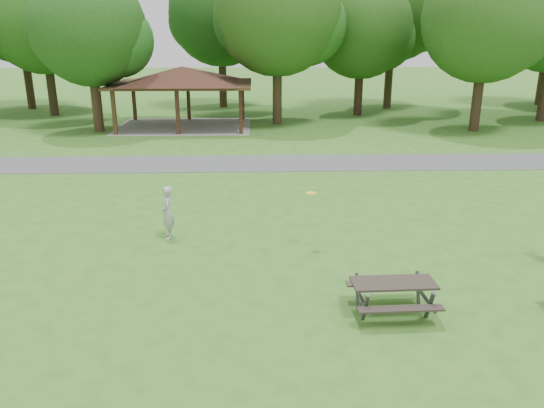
{
  "coord_description": "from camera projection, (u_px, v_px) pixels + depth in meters",
  "views": [
    {
      "loc": [
        0.56,
        -10.03,
        5.93
      ],
      "look_at": [
        1.0,
        4.0,
        1.3
      ],
      "focal_mm": 35.0,
      "sensor_mm": 36.0,
      "label": 1
    }
  ],
  "objects": [
    {
      "name": "ground",
      "position": [
        231.0,
        320.0,
        11.36
      ],
      "size": [
        160.0,
        160.0,
        0.0
      ],
      "primitive_type": "plane",
      "color": "#336A1E",
      "rests_on": "ground"
    },
    {
      "name": "pavilion",
      "position": [
        182.0,
        78.0,
        33.06
      ],
      "size": [
        8.6,
        7.01,
        3.76
      ],
      "color": "#3B2715",
      "rests_on": "ground"
    },
    {
      "name": "asphalt_path",
      "position": [
        244.0,
        163.0,
        24.65
      ],
      "size": [
        120.0,
        3.2,
        0.02
      ],
      "primitive_type": "cube",
      "color": "#4A494C",
      "rests_on": "ground"
    },
    {
      "name": "tree_deep_a",
      "position": [
        20.0,
        13.0,
        39.5
      ],
      "size": [
        8.4,
        8.0,
        11.38
      ],
      "color": "black",
      "rests_on": "ground"
    },
    {
      "name": "tree_deep_b",
      "position": [
        222.0,
        16.0,
        40.49
      ],
      "size": [
        8.4,
        8.0,
        11.13
      ],
      "color": "black",
      "rests_on": "ground"
    },
    {
      "name": "tree_row_g",
      "position": [
        488.0,
        22.0,
        30.71
      ],
      "size": [
        7.77,
        7.4,
        10.25
      ],
      "color": "black",
      "rests_on": "ground"
    },
    {
      "name": "tree_deep_c",
      "position": [
        395.0,
        8.0,
        39.76
      ],
      "size": [
        8.82,
        8.4,
        11.9
      ],
      "color": "#2F2114",
      "rests_on": "ground"
    },
    {
      "name": "tree_row_d",
      "position": [
        91.0,
        32.0,
        30.67
      ],
      "size": [
        6.93,
        6.6,
        9.27
      ],
      "color": "#322216",
      "rests_on": "ground"
    },
    {
      "name": "tree_row_f",
      "position": [
        363.0,
        31.0,
        36.85
      ],
      "size": [
        7.35,
        7.0,
        9.55
      ],
      "color": "black",
      "rests_on": "ground"
    },
    {
      "name": "picnic_table_middle",
      "position": [
        393.0,
        289.0,
        11.47
      ],
      "size": [
        1.85,
        1.52,
        0.78
      ],
      "color": "#2A231E",
      "rests_on": "ground"
    },
    {
      "name": "frisbee_thrower",
      "position": [
        167.0,
        213.0,
        15.63
      ],
      "size": [
        0.47,
        0.63,
        1.59
      ],
      "primitive_type": "imported",
      "rotation": [
        0.0,
        0.0,
        -1.41
      ],
      "color": "#AEAEB1",
      "rests_on": "ground"
    },
    {
      "name": "frisbee_in_flight",
      "position": [
        311.0,
        193.0,
        14.74
      ],
      "size": [
        0.35,
        0.35,
        0.02
      ],
      "color": "yellow",
      "rests_on": "ground"
    },
    {
      "name": "tree_row_c",
      "position": [
        44.0,
        20.0,
        36.45
      ],
      "size": [
        8.19,
        7.8,
        10.67
      ],
      "color": "black",
      "rests_on": "ground"
    },
    {
      "name": "tree_row_e",
      "position": [
        279.0,
        15.0,
        33.05
      ],
      "size": [
        8.4,
        8.0,
        11.02
      ],
      "color": "#322416",
      "rests_on": "ground"
    }
  ]
}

